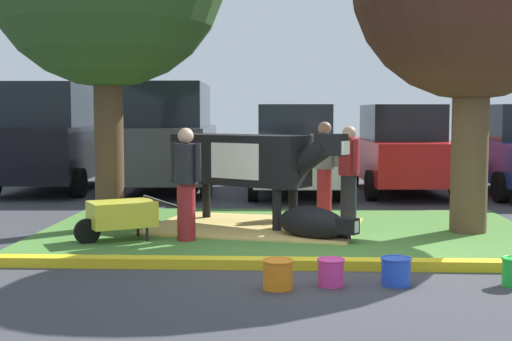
% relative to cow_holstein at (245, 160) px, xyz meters
% --- Properties ---
extents(ground_plane, '(80.00, 80.00, 0.00)m').
position_rel_cow_holstein_xyz_m(ground_plane, '(1.11, -2.61, -1.07)').
color(ground_plane, '#38383D').
extents(grass_island, '(7.58, 4.82, 0.02)m').
position_rel_cow_holstein_xyz_m(grass_island, '(0.67, -0.47, -1.06)').
color(grass_island, '#477A33').
rests_on(grass_island, ground).
extents(curb_yellow, '(8.78, 0.24, 0.12)m').
position_rel_cow_holstein_xyz_m(curb_yellow, '(0.67, -3.02, -1.01)').
color(curb_yellow, yellow).
rests_on(curb_yellow, ground).
extents(hay_bedding, '(3.61, 2.98, 0.04)m').
position_rel_cow_holstein_xyz_m(hay_bedding, '(0.17, -0.14, -1.05)').
color(hay_bedding, tan).
rests_on(hay_bedding, ground).
extents(cow_holstein, '(2.86, 1.95, 1.53)m').
position_rel_cow_holstein_xyz_m(cow_holstein, '(0.00, 0.00, 0.00)').
color(cow_holstein, black).
rests_on(cow_holstein, ground).
extents(calf_lying, '(1.25, 1.03, 0.48)m').
position_rel_cow_holstein_xyz_m(calf_lying, '(1.06, -1.13, -0.83)').
color(calf_lying, black).
rests_on(calf_lying, ground).
extents(person_handler, '(0.34, 0.50, 1.63)m').
position_rel_cow_holstein_xyz_m(person_handler, '(1.68, 0.18, -0.20)').
color(person_handler, black).
rests_on(person_handler, ground).
extents(person_visitor_near, '(0.50, 0.34, 1.69)m').
position_rel_cow_holstein_xyz_m(person_visitor_near, '(1.33, 1.05, -0.16)').
color(person_visitor_near, maroon).
rests_on(person_visitor_near, ground).
extents(person_visitor_far, '(0.46, 0.34, 1.63)m').
position_rel_cow_holstein_xyz_m(person_visitor_far, '(-0.76, -1.36, -0.20)').
color(person_visitor_far, maroon).
rests_on(person_visitor_far, ground).
extents(wheelbarrow, '(1.53, 1.14, 0.63)m').
position_rel_cow_holstein_xyz_m(wheelbarrow, '(-1.70, -1.40, -0.69)').
color(wheelbarrow, gold).
rests_on(wheelbarrow, ground).
extents(bucket_orange, '(0.34, 0.34, 0.31)m').
position_rel_cow_holstein_xyz_m(bucket_orange, '(0.59, -3.99, -0.91)').
color(bucket_orange, orange).
rests_on(bucket_orange, ground).
extents(bucket_pink, '(0.30, 0.30, 0.29)m').
position_rel_cow_holstein_xyz_m(bucket_pink, '(1.15, -3.83, -0.92)').
color(bucket_pink, '#EA3893').
rests_on(bucket_pink, ground).
extents(bucket_blue, '(0.33, 0.33, 0.30)m').
position_rel_cow_holstein_xyz_m(bucket_blue, '(1.84, -3.77, -0.92)').
color(bucket_blue, blue).
rests_on(bucket_blue, ground).
extents(suv_black, '(2.28, 4.68, 2.52)m').
position_rel_cow_holstein_xyz_m(suv_black, '(-4.87, 5.22, 0.20)').
color(suv_black, black).
rests_on(suv_black, ground).
extents(suv_dark_grey, '(2.28, 4.68, 2.52)m').
position_rel_cow_holstein_xyz_m(suv_dark_grey, '(-2.08, 5.17, 0.20)').
color(suv_dark_grey, '#3D3D42').
rests_on(suv_dark_grey, ground).
extents(hatchback_white, '(2.17, 4.47, 2.02)m').
position_rel_cow_holstein_xyz_m(hatchback_white, '(0.81, 4.72, -0.09)').
color(hatchback_white, silver).
rests_on(hatchback_white, ground).
extents(sedan_red, '(2.17, 4.47, 2.02)m').
position_rel_cow_holstein_xyz_m(sedan_red, '(3.28, 4.94, -0.09)').
color(sedan_red, red).
rests_on(sedan_red, ground).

